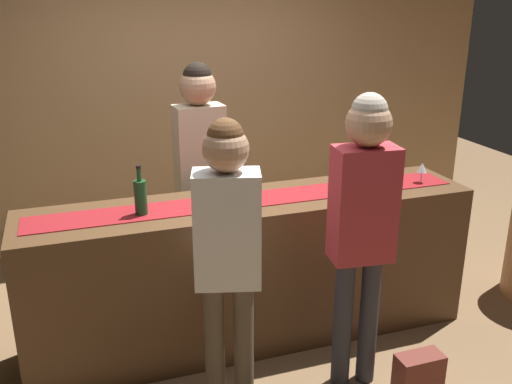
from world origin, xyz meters
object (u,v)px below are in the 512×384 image
wine_glass_mid_counter (243,189)px  wine_bottle_clear (379,166)px  customer_sipping (363,213)px  wine_glass_near_customer (422,168)px  wine_bottle_green (141,197)px  customer_browsing (227,240)px  handbag (419,371)px  bartender (200,158)px

wine_glass_mid_counter → wine_bottle_clear: bearing=7.5°
wine_bottle_clear → customer_sipping: 0.89m
wine_bottle_clear → customer_sipping: size_ratio=0.17×
wine_glass_near_customer → customer_sipping: bearing=-142.5°
wine_glass_near_customer → wine_bottle_green: bearing=179.3°
customer_browsing → handbag: 1.44m
wine_glass_near_customer → wine_glass_mid_counter: size_ratio=1.00×
customer_browsing → handbag: customer_browsing is taller
wine_bottle_clear → handbag: wine_bottle_clear is taller
bartender → customer_browsing: (-0.15, -1.21, -0.10)m
customer_browsing → wine_glass_near_customer: bearing=36.1°
wine_bottle_green → wine_glass_near_customer: wine_bottle_green is taller
wine_bottle_green → customer_browsing: customer_browsing is taller
wine_bottle_green → wine_glass_mid_counter: 0.61m
wine_glass_mid_counter → bartender: bearing=99.4°
handbag → wine_bottle_green: bearing=150.5°
wine_glass_mid_counter → bartender: 0.67m
bartender → handbag: size_ratio=6.38×
bartender → customer_sipping: size_ratio=1.02×
wine_bottle_green → bartender: size_ratio=0.17×
bartender → handbag: (0.94, -1.43, -1.01)m
wine_bottle_green → wine_glass_mid_counter: (0.61, -0.04, -0.01)m
wine_bottle_clear → handbag: 1.35m
wine_glass_mid_counter → bartender: size_ratio=0.08×
wine_glass_near_customer → customer_browsing: size_ratio=0.09×
bartender → handbag: bartender is taller
wine_glass_near_customer → wine_glass_mid_counter: (-1.29, -0.02, 0.00)m
wine_bottle_clear → wine_glass_mid_counter: 1.03m
wine_bottle_green → handbag: 1.93m
wine_bottle_green → bartender: bearing=50.5°
wine_bottle_clear → wine_glass_mid_counter: bearing=-172.5°
wine_glass_near_customer → bartender: bartender is taller
bartender → handbag: 1.99m
customer_sipping → wine_glass_mid_counter: bearing=137.0°
wine_glass_mid_counter → bartender: (-0.11, 0.66, 0.03)m
wine_glass_near_customer → customer_browsing: customer_browsing is taller
wine_bottle_green → wine_bottle_clear: (1.63, 0.09, 0.00)m
wine_bottle_clear → customer_sipping: bearing=-125.9°
wine_glass_near_customer → bartender: bearing=155.6°
customer_browsing → wine_bottle_green: bearing=136.3°
customer_sipping → customer_browsing: 0.76m
wine_glass_mid_counter → handbag: (0.83, -0.77, -0.98)m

